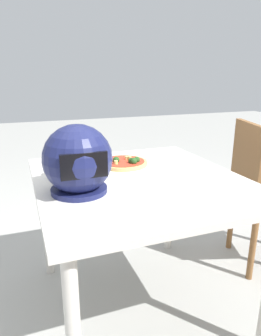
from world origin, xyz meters
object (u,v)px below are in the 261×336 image
at_px(dining_table, 139,194).
at_px(chair_side, 259,188).
at_px(motorcycle_helmet, 78,161).
at_px(drinking_glass, 62,167).
at_px(pizza, 123,162).

bearing_deg(dining_table, chair_side, -172.74).
height_order(motorcycle_helmet, drinking_glass, motorcycle_helmet).
height_order(dining_table, drinking_glass, drinking_glass).
xyz_separation_m(motorcycle_helmet, drinking_glass, (0.04, -0.21, -0.08)).
bearing_deg(pizza, drinking_glass, 10.60).
relative_size(dining_table, pizza, 4.03).
relative_size(pizza, chair_side, 0.28).
relative_size(motorcycle_helmet, chair_side, 0.31).
bearing_deg(drinking_glass, motorcycle_helmet, 100.08).
bearing_deg(pizza, dining_table, 94.08).
bearing_deg(chair_side, pizza, -5.13).
bearing_deg(motorcycle_helmet, drinking_glass, -79.92).
xyz_separation_m(drinking_glass, chair_side, (-1.16, 0.02, -0.25)).
bearing_deg(pizza, chair_side, 174.87).
relative_size(drinking_glass, chair_side, 0.11).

